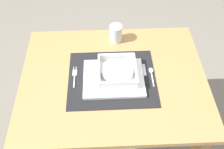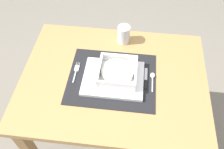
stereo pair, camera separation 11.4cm
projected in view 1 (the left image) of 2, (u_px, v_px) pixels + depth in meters
ground_plane at (113, 138)px, 1.72m from camera, size 6.00×6.00×0.00m
dining_table at (113, 90)px, 1.26m from camera, size 0.89×0.69×0.70m
placemat at (112, 78)px, 1.17m from camera, size 0.42×0.35×0.00m
serving_plate at (114, 78)px, 1.15m from camera, size 0.29×0.23×0.02m
porridge_bowl at (117, 72)px, 1.14m from camera, size 0.18×0.18×0.05m
fork at (75, 75)px, 1.17m from camera, size 0.02×0.13×0.00m
spoon at (151, 72)px, 1.18m from camera, size 0.02×0.11×0.01m
butter_knife at (145, 75)px, 1.17m from camera, size 0.01×0.13×0.01m
drinking_glass at (116, 34)px, 1.30m from camera, size 0.07×0.07×0.10m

